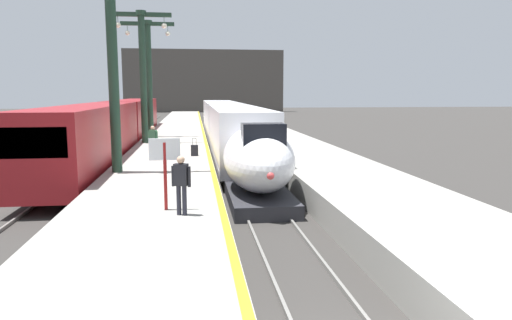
{
  "coord_description": "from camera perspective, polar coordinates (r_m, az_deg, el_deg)",
  "views": [
    {
      "loc": [
        -2.55,
        -6.22,
        4.5
      ],
      "look_at": [
        -0.11,
        12.19,
        1.8
      ],
      "focal_mm": 32.86,
      "sensor_mm": 36.0,
      "label": 1
    }
  ],
  "objects": [
    {
      "name": "rail_main_right",
      "position": [
        34.17,
        -1.94,
        0.79
      ],
      "size": [
        0.08,
        110.0,
        0.12
      ],
      "primitive_type": "cube",
      "color": "slate",
      "rests_on": "ground"
    },
    {
      "name": "rail_secondary_left",
      "position": [
        34.59,
        -17.98,
        0.49
      ],
      "size": [
        0.08,
        110.0,
        0.12
      ],
      "primitive_type": "cube",
      "color": "slate",
      "rests_on": "ground"
    },
    {
      "name": "platform_left",
      "position": [
        31.26,
        -10.24,
        0.83
      ],
      "size": [
        4.8,
        110.0,
        1.05
      ],
      "primitive_type": "cube",
      "color": "gray",
      "rests_on": "ground"
    },
    {
      "name": "rail_main_left",
      "position": [
        34.06,
        -4.46,
        0.75
      ],
      "size": [
        0.08,
        110.0,
        0.12
      ],
      "primitive_type": "cube",
      "color": "slate",
      "rests_on": "ground"
    },
    {
      "name": "rail_secondary_right",
      "position": [
        34.35,
        -15.52,
        0.54
      ],
      "size": [
        0.08,
        110.0,
        0.12
      ],
      "primitive_type": "cube",
      "color": "slate",
      "rests_on": "ground"
    },
    {
      "name": "regional_train_adjacent",
      "position": [
        35.69,
        -16.52,
        4.12
      ],
      "size": [
        2.85,
        36.6,
        3.8
      ],
      "color": "maroon",
      "rests_on": "ground"
    },
    {
      "name": "passenger_near_edge",
      "position": [
        25.38,
        -12.42,
        2.51
      ],
      "size": [
        0.52,
        0.36,
        1.69
      ],
      "color": "#23232D",
      "rests_on": "platform_left"
    },
    {
      "name": "passenger_mid_platform",
      "position": [
        13.29,
        -9.09,
        -2.49
      ],
      "size": [
        0.54,
        0.34,
        1.69
      ],
      "color": "#23232D",
      "rests_on": "platform_left"
    },
    {
      "name": "platform_left_safety_stripe",
      "position": [
        31.17,
        -6.07,
        1.87
      ],
      "size": [
        0.2,
        107.8,
        0.01
      ],
      "primitive_type": "cube",
      "color": "yellow",
      "rests_on": "platform_left"
    },
    {
      "name": "platform_right",
      "position": [
        31.91,
        4.45,
        1.09
      ],
      "size": [
        4.8,
        110.0,
        1.05
      ],
      "primitive_type": "cube",
      "color": "gray",
      "rests_on": "ground"
    },
    {
      "name": "highspeed_train_main",
      "position": [
        34.02,
        -3.24,
        3.92
      ],
      "size": [
        2.92,
        37.81,
        3.6
      ],
      "color": "silver",
      "rests_on": "ground"
    },
    {
      "name": "station_column_far",
      "position": [
        32.95,
        -13.64,
        11.28
      ],
      "size": [
        4.0,
        0.68,
        8.79
      ],
      "color": "#1E3828",
      "rests_on": "platform_left"
    },
    {
      "name": "terminus_back_wall",
      "position": [
        108.28,
        -6.28,
        9.54
      ],
      "size": [
        36.0,
        2.0,
        14.0
      ],
      "primitive_type": "cube",
      "color": "#4C4742",
      "rests_on": "ground"
    },
    {
      "name": "station_column_distant",
      "position": [
        37.45,
        -12.91,
        10.94
      ],
      "size": [
        4.0,
        0.68,
        8.82
      ],
      "color": "#1E3828",
      "rests_on": "platform_left"
    },
    {
      "name": "departure_info_board",
      "position": [
        13.91,
        -11.04,
        0.09
      ],
      "size": [
        0.9,
        0.1,
        2.12
      ],
      "color": "maroon",
      "rests_on": "platform_left"
    },
    {
      "name": "rolling_suitcase",
      "position": [
        25.71,
        -7.49,
        1.17
      ],
      "size": [
        0.4,
        0.22,
        0.98
      ],
      "color": "black",
      "rests_on": "platform_left"
    },
    {
      "name": "station_column_mid",
      "position": [
        21.08,
        -17.12,
        12.93
      ],
      "size": [
        4.0,
        0.68,
        8.75
      ],
      "color": "#1E3828",
      "rests_on": "platform_left"
    }
  ]
}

